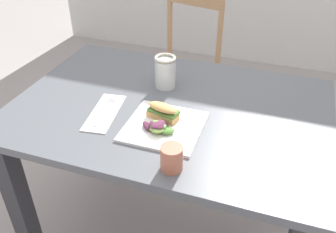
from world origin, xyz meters
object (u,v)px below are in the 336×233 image
chair_wooden_far (182,71)px  fork_on_napkin (106,109)px  cup_extra_side (172,158)px  mason_jar_iced_tea (165,73)px  sandwich_half_front (163,111)px  plate_lunch (164,126)px  dining_table (170,135)px

chair_wooden_far → fork_on_napkin: bearing=-90.1°
fork_on_napkin → cup_extra_side: bearing=-33.6°
mason_jar_iced_tea → sandwich_half_front: bearing=-72.5°
fork_on_napkin → mason_jar_iced_tea: 0.28m
plate_lunch → fork_on_napkin: size_ratio=1.37×
mason_jar_iced_tea → cup_extra_side: (0.18, -0.45, -0.02)m
cup_extra_side → fork_on_napkin: bearing=146.4°
chair_wooden_far → fork_on_napkin: (-0.00, -0.93, 0.30)m
plate_lunch → sandwich_half_front: (-0.02, 0.04, 0.03)m
plate_lunch → cup_extra_side: 0.21m
sandwich_half_front → cup_extra_side: bearing=-64.3°
sandwich_half_front → fork_on_napkin: (-0.22, -0.01, -0.03)m
dining_table → chair_wooden_far: 0.87m
sandwich_half_front → fork_on_napkin: sandwich_half_front is taller
chair_wooden_far → plate_lunch: 1.03m
chair_wooden_far → mason_jar_iced_tea: 0.79m
sandwich_half_front → plate_lunch: bearing=-64.8°
fork_on_napkin → mason_jar_iced_tea: mason_jar_iced_tea is taller
dining_table → sandwich_half_front: size_ratio=9.73×
cup_extra_side → chair_wooden_far: bearing=105.6°
sandwich_half_front → fork_on_napkin: bearing=-177.8°
fork_on_napkin → chair_wooden_far: bearing=89.9°
plate_lunch → chair_wooden_far: bearing=103.6°
dining_table → chair_wooden_far: bearing=104.0°
sandwich_half_front → cup_extra_side: cup_extra_side is taller
plate_lunch → cup_extra_side: (0.09, -0.18, 0.03)m
mason_jar_iced_tea → plate_lunch: bearing=-71.3°
dining_table → chair_wooden_far: (-0.21, 0.83, -0.15)m
dining_table → mason_jar_iced_tea: size_ratio=8.95×
dining_table → plate_lunch: size_ratio=4.56×
chair_wooden_far → cup_extra_side: size_ratio=11.06×
sandwich_half_front → dining_table: bearing=94.4°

